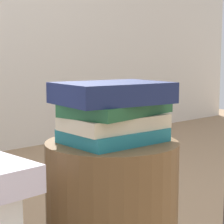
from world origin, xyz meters
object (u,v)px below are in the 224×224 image
at_px(book_forest, 117,108).
at_px(book_navy, 112,93).
at_px(book_cream, 114,122).
at_px(book_teal, 113,135).

relative_size(book_forest, book_navy, 1.01).
relative_size(book_cream, book_forest, 0.92).
relative_size(book_teal, book_cream, 0.96).
bearing_deg(book_navy, book_teal, 40.11).
height_order(book_forest, book_navy, book_navy).
xyz_separation_m(book_forest, book_navy, (-0.02, -0.00, 0.04)).
height_order(book_teal, book_forest, book_forest).
bearing_deg(book_teal, book_cream, -104.84).
relative_size(book_teal, book_forest, 0.88).
bearing_deg(book_cream, book_forest, 16.15).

